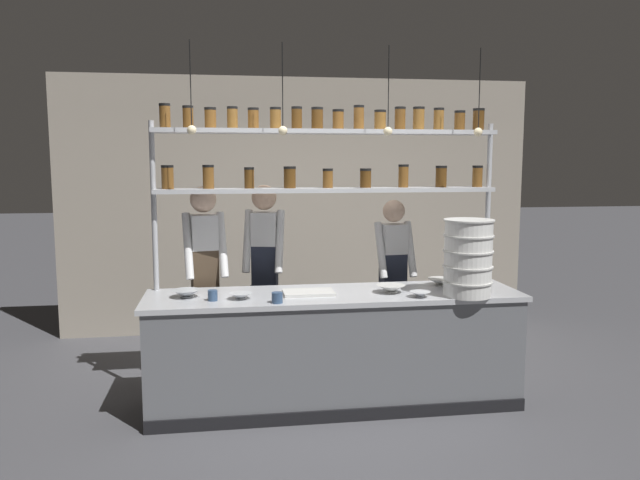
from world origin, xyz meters
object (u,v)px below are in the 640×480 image
cutting_board (309,293)px  serving_cup_front (213,295)px  chef_center (265,266)px  prep_bowl_far_left (441,282)px  prep_bowl_center_back (186,294)px  spice_shelf_unit (328,162)px  prep_bowl_near_left (420,294)px  prep_bowl_center_front (241,296)px  prep_bowl_near_right (391,289)px  container_stack (468,258)px  chef_left (205,272)px  chef_right (393,274)px  serving_cup_by_board (277,298)px

cutting_board → serving_cup_front: size_ratio=4.91×
chef_center → prep_bowl_far_left: size_ratio=7.89×
cutting_board → prep_bowl_center_back: prep_bowl_center_back is taller
prep_bowl_far_left → serving_cup_front: size_ratio=2.73×
spice_shelf_unit → prep_bowl_near_left: bearing=-43.2°
prep_bowl_center_front → prep_bowl_center_back: size_ratio=0.81×
serving_cup_front → prep_bowl_center_back: bearing=144.3°
prep_bowl_near_right → serving_cup_front: bearing=-177.0°
cutting_board → chef_center: bearing=111.2°
prep_bowl_center_back → serving_cup_front: (0.20, -0.15, 0.01)m
container_stack → prep_bowl_center_front: container_stack is taller
spice_shelf_unit → chef_center: 1.14m
prep_bowl_near_left → prep_bowl_near_right: (-0.18, 0.19, 0.01)m
prep_bowl_center_back → prep_bowl_near_right: prep_bowl_near_right is taller
prep_bowl_center_back → prep_bowl_near_right: size_ratio=0.93×
chef_left → prep_bowl_center_front: 0.74m
spice_shelf_unit → prep_bowl_far_left: 1.38m
chef_left → prep_bowl_near_left: (1.66, -0.82, -0.08)m
chef_center → prep_bowl_center_front: (-0.24, -0.87, -0.08)m
prep_bowl_center_back → prep_bowl_near_left: bearing=-8.4°
chef_right → container_stack: size_ratio=2.69×
chef_left → prep_bowl_center_front: (0.29, -0.68, -0.08)m
chef_right → prep_bowl_near_left: size_ratio=9.87×
container_stack → prep_bowl_near_right: bearing=160.2°
spice_shelf_unit → chef_left: 1.41m
container_stack → serving_cup_by_board: bearing=-179.1°
chef_left → chef_center: (0.53, 0.19, 0.00)m
chef_center → prep_bowl_center_back: chef_center is taller
prep_bowl_near_left → serving_cup_by_board: 1.11m
chef_left → serving_cup_front: bearing=-93.9°
spice_shelf_unit → prep_bowl_near_left: 1.32m
prep_bowl_near_left → serving_cup_front: size_ratio=2.00×
prep_bowl_near_right → serving_cup_by_board: size_ratio=2.86×
prep_bowl_near_left → prep_bowl_far_left: 0.52m
container_stack → prep_bowl_near_right: size_ratio=2.56×
chef_center → chef_left: bearing=-147.7°
serving_cup_front → serving_cup_by_board: size_ratio=1.00×
prep_bowl_center_front → container_stack: bearing=-4.9°
container_stack → prep_bowl_near_left: container_stack is taller
chef_right → serving_cup_front: bearing=-157.7°
spice_shelf_unit → prep_bowl_far_left: size_ratio=12.92×
prep_bowl_center_front → chef_center: bearing=74.6°
prep_bowl_center_back → prep_bowl_center_front: bearing=-16.6°
spice_shelf_unit → cutting_board: bearing=-122.1°
chef_left → spice_shelf_unit: bearing=-22.8°
chef_left → serving_cup_by_board: size_ratio=21.43×
spice_shelf_unit → chef_center: size_ratio=1.64×
prep_bowl_near_left → prep_bowl_center_front: bearing=174.2°
chef_left → cutting_board: bearing=-45.1°
cutting_board → prep_bowl_near_left: 0.87m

